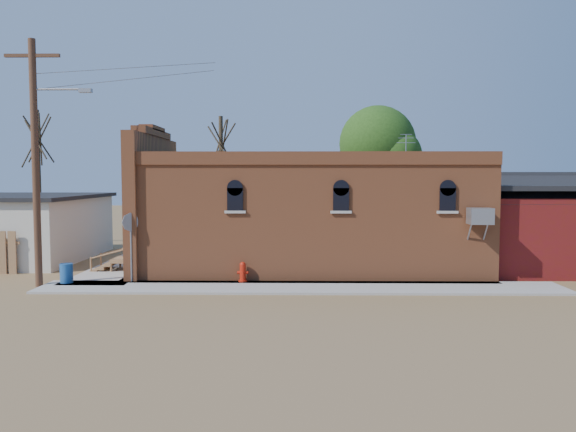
{
  "coord_description": "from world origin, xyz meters",
  "views": [
    {
      "loc": [
        1.31,
        -19.17,
        4.05
      ],
      "look_at": [
        0.97,
        4.36,
        2.4
      ],
      "focal_mm": 35.0,
      "sensor_mm": 36.0,
      "label": 1
    }
  ],
  "objects_px": {
    "utility_pole": "(37,157)",
    "stop_sign": "(131,229)",
    "fire_hydrant": "(243,272)",
    "brick_bar": "(304,216)",
    "trash_barrel": "(66,273)"
  },
  "relations": [
    {
      "from": "brick_bar",
      "to": "stop_sign",
      "type": "xyz_separation_m",
      "value": [
        -6.58,
        -3.69,
        -0.25
      ]
    },
    {
      "from": "fire_hydrant",
      "to": "stop_sign",
      "type": "distance_m",
      "value": 4.54
    },
    {
      "from": "utility_pole",
      "to": "stop_sign",
      "type": "relative_size",
      "value": 3.44
    },
    {
      "from": "trash_barrel",
      "to": "brick_bar",
      "type": "bearing_deg",
      "value": 24.07
    },
    {
      "from": "utility_pole",
      "to": "stop_sign",
      "type": "height_order",
      "value": "utility_pole"
    },
    {
      "from": "utility_pole",
      "to": "trash_barrel",
      "type": "distance_m",
      "value": 4.42
    },
    {
      "from": "brick_bar",
      "to": "fire_hydrant",
      "type": "height_order",
      "value": "brick_bar"
    },
    {
      "from": "brick_bar",
      "to": "fire_hydrant",
      "type": "bearing_deg",
      "value": -122.45
    },
    {
      "from": "fire_hydrant",
      "to": "stop_sign",
      "type": "relative_size",
      "value": 0.29
    },
    {
      "from": "utility_pole",
      "to": "trash_barrel",
      "type": "height_order",
      "value": "utility_pole"
    },
    {
      "from": "brick_bar",
      "to": "trash_barrel",
      "type": "distance_m",
      "value": 9.98
    },
    {
      "from": "fire_hydrant",
      "to": "brick_bar",
      "type": "bearing_deg",
      "value": 63.3
    },
    {
      "from": "utility_pole",
      "to": "trash_barrel",
      "type": "xyz_separation_m",
      "value": [
        0.84,
        0.3,
        -4.33
      ]
    },
    {
      "from": "brick_bar",
      "to": "trash_barrel",
      "type": "height_order",
      "value": "brick_bar"
    },
    {
      "from": "trash_barrel",
      "to": "fire_hydrant",
      "type": "bearing_deg",
      "value": 2.57
    }
  ]
}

